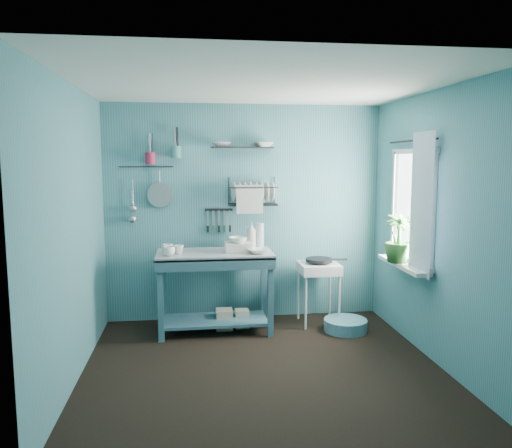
{
  "coord_description": "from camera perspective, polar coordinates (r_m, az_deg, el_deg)",
  "views": [
    {
      "loc": [
        -0.61,
        -4.27,
        1.86
      ],
      "look_at": [
        0.05,
        0.85,
        1.2
      ],
      "focal_mm": 35.0,
      "sensor_mm": 36.0,
      "label": 1
    }
  ],
  "objects": [
    {
      "name": "dish_rack",
      "position": [
        5.69,
        -0.37,
        3.75
      ],
      "size": [
        0.56,
        0.27,
        0.32
      ],
      "primitive_type": "cube",
      "rotation": [
        0.0,
        0.0,
        0.06
      ],
      "color": "black",
      "rests_on": "wall_back"
    },
    {
      "name": "storage_tin_small",
      "position": [
        5.69,
        -1.62,
        -10.74
      ],
      "size": [
        0.15,
        0.15,
        0.2
      ],
      "primitive_type": "cube",
      "color": "gray",
      "rests_on": "floor"
    },
    {
      "name": "soap_bottle",
      "position": [
        5.6,
        -0.56,
        -1.25
      ],
      "size": [
        0.12,
        0.12,
        0.3
      ],
      "primitive_type": "imported",
      "color": "beige",
      "rests_on": "work_counter"
    },
    {
      "name": "water_bottle",
      "position": [
        5.64,
        0.43,
        -1.29
      ],
      "size": [
        0.09,
        0.09,
        0.28
      ],
      "primitive_type": "cylinder",
      "color": "silver",
      "rests_on": "work_counter"
    },
    {
      "name": "windowsill",
      "position": [
        5.27,
        16.45,
        -4.5
      ],
      "size": [
        0.16,
        0.95,
        0.04
      ],
      "primitive_type": "cube",
      "color": "silver",
      "rests_on": "wall_right"
    },
    {
      "name": "knife_strip",
      "position": [
        5.77,
        -4.28,
        1.63
      ],
      "size": [
        0.32,
        0.02,
        0.03
      ],
      "primitive_type": "cube",
      "rotation": [
        0.0,
        0.0,
        -0.01
      ],
      "color": "black",
      "rests_on": "wall_back"
    },
    {
      "name": "upper_shelf",
      "position": [
        5.7,
        -1.54,
        8.74
      ],
      "size": [
        0.72,
        0.29,
        0.01
      ],
      "primitive_type": "cube",
      "rotation": [
        0.0,
        0.0,
        0.16
      ],
      "color": "black",
      "rests_on": "wall_back"
    },
    {
      "name": "hook_rail",
      "position": [
        5.76,
        -12.46,
        6.41
      ],
      "size": [
        0.6,
        0.01,
        0.01
      ],
      "primitive_type": "cylinder",
      "rotation": [
        0.0,
        1.57,
        0.0
      ],
      "color": "black",
      "rests_on": "wall_back"
    },
    {
      "name": "work_counter",
      "position": [
        5.5,
        -4.69,
        -7.72
      ],
      "size": [
        1.26,
        0.67,
        0.88
      ],
      "primitive_type": "cube",
      "rotation": [
        0.0,
        0.0,
        0.04
      ],
      "color": "#315A68",
      "rests_on": "floor"
    },
    {
      "name": "storage_tin_large",
      "position": [
        5.64,
        -3.64,
        -10.8
      ],
      "size": [
        0.18,
        0.18,
        0.22
      ],
      "primitive_type": "cube",
      "color": "gray",
      "rests_on": "floor"
    },
    {
      "name": "mug_right",
      "position": [
        5.39,
        -10.06,
        -2.79
      ],
      "size": [
        0.17,
        0.17,
        0.1
      ],
      "primitive_type": "imported",
      "rotation": [
        0.0,
        0.0,
        1.05
      ],
      "color": "silver",
      "rests_on": "work_counter"
    },
    {
      "name": "mug_mid",
      "position": [
        5.33,
        -8.8,
        -2.9
      ],
      "size": [
        0.14,
        0.14,
        0.09
      ],
      "primitive_type": "imported",
      "rotation": [
        0.0,
        0.0,
        0.52
      ],
      "color": "silver",
      "rests_on": "work_counter"
    },
    {
      "name": "mug_left",
      "position": [
        5.23,
        -9.92,
        -3.09
      ],
      "size": [
        0.12,
        0.12,
        0.1
      ],
      "primitive_type": "imported",
      "color": "silver",
      "rests_on": "work_counter"
    },
    {
      "name": "frying_pan",
      "position": [
        5.7,
        7.2,
        -4.1
      ],
      "size": [
        0.3,
        0.3,
        0.03
      ],
      "primitive_type": "cylinder",
      "color": "black",
      "rests_on": "hotplate_stand"
    },
    {
      "name": "wall_right",
      "position": [
        4.85,
        19.87,
        -0.38
      ],
      "size": [
        0.0,
        3.0,
        3.0
      ],
      "primitive_type": "plane",
      "rotation": [
        1.57,
        0.0,
        -1.57
      ],
      "color": "#3A7078",
      "rests_on": "ground"
    },
    {
      "name": "counter_bowl",
      "position": [
        5.29,
        0.22,
        -3.12
      ],
      "size": [
        0.22,
        0.22,
        0.05
      ],
      "primitive_type": "imported",
      "color": "silver",
      "rests_on": "work_counter"
    },
    {
      "name": "colander",
      "position": [
        5.74,
        -10.94,
        3.3
      ],
      "size": [
        0.28,
        0.03,
        0.28
      ],
      "primitive_type": "cylinder",
      "rotation": [
        1.54,
        0.0,
        0.0
      ],
      "color": "#919399",
      "rests_on": "wall_back"
    },
    {
      "name": "floor_basin",
      "position": [
        5.67,
        10.19,
        -11.3
      ],
      "size": [
        0.47,
        0.47,
        0.13
      ],
      "primitive_type": "cylinder",
      "color": "teal",
      "rests_on": "floor"
    },
    {
      "name": "ladle_inner",
      "position": [
        5.79,
        -13.98,
        2.26
      ],
      "size": [
        0.01,
        0.01,
        0.3
      ],
      "primitive_type": "cylinder",
      "color": "#919399",
      "rests_on": "wall_back"
    },
    {
      "name": "potted_plant",
      "position": [
        5.25,
        15.93,
        -1.59
      ],
      "size": [
        0.28,
        0.28,
        0.49
      ],
      "primitive_type": "imported",
      "rotation": [
        0.0,
        0.0,
        -0.02
      ],
      "color": "#2C6227",
      "rests_on": "windowsill"
    },
    {
      "name": "tub_bowl",
      "position": [
        5.37,
        -2.08,
        -1.83
      ],
      "size": [
        0.2,
        0.19,
        0.06
      ],
      "primitive_type": "imported",
      "color": "silver",
      "rests_on": "wash_tub"
    },
    {
      "name": "wall_back",
      "position": [
        5.83,
        -1.31,
        1.28
      ],
      "size": [
        3.2,
        0.0,
        3.2
      ],
      "primitive_type": "plane",
      "rotation": [
        1.57,
        0.0,
        0.0
      ],
      "color": "#3A7078",
      "rests_on": "ground"
    },
    {
      "name": "utensil_cup_magenta",
      "position": [
        5.7,
        -11.98,
        7.36
      ],
      "size": [
        0.11,
        0.11,
        0.13
      ],
      "primitive_type": "cylinder",
      "color": "#9C1C3C",
      "rests_on": "wall_back"
    },
    {
      "name": "shelf_bowl_right",
      "position": [
        5.73,
        0.91,
        8.94
      ],
      "size": [
        0.25,
        0.25,
        0.05
      ],
      "primitive_type": "imported",
      "rotation": [
        0.0,
        0.0,
        0.17
      ],
      "color": "silver",
      "rests_on": "upper_shelf"
    },
    {
      "name": "curtain",
      "position": [
        4.92,
        18.34,
        2.14
      ],
      "size": [
        0.0,
        1.35,
        1.35
      ],
      "primitive_type": "plane",
      "rotation": [
        1.57,
        0.0,
        1.57
      ],
      "color": "silver",
      "rests_on": "wall_right"
    },
    {
      "name": "ladle_outer",
      "position": [
        5.78,
        -13.89,
        3.44
      ],
      "size": [
        0.01,
        0.01,
        0.3
      ],
      "primitive_type": "cylinder",
      "color": "#919399",
      "rests_on": "wall_back"
    },
    {
      "name": "floor",
      "position": [
        4.69,
        0.76,
        -16.05
      ],
      "size": [
        3.2,
        3.2,
        0.0
      ],
      "primitive_type": "plane",
      "color": "black",
      "rests_on": "ground"
    },
    {
      "name": "shelf_bowl_left",
      "position": [
        5.68,
        -3.93,
        9.41
      ],
      "size": [
        0.24,
        0.24,
        0.05
      ],
      "primitive_type": "imported",
      "rotation": [
        0.0,
        0.0,
        -0.16
      ],
      "color": "silver",
      "rests_on": "upper_shelf"
    },
    {
      "name": "wall_left",
      "position": [
        4.42,
        -20.21,
        -1.09
      ],
      "size": [
        0.0,
        3.0,
        3.0
      ],
      "primitive_type": "plane",
      "rotation": [
        1.57,
        0.0,
        1.57
      ],
      "color": "#3A7078",
      "rests_on": "ground"
    },
    {
      "name": "ceiling",
      "position": [
        4.36,
        0.82,
        15.73
      ],
      "size": [
        3.2,
        3.2,
        0.0
      ],
      "primitive_type": "plane",
      "rotation": [
        3.14,
        0.0,
        0.0
      ],
      "color": "silver",
      "rests_on": "ground"
    },
    {
      "name": "hotplate_stand",
      "position": [
        5.79,
        7.13,
        -7.88
      ],
      "size": [
        0.48,
        0.48,
        0.7
      ],
      "primitive_type": "cube",
      "rotation": [
        0.0,
        0.0,
        0.1
      ],
      "color": "silver",
      "rests_on": "floor"
    },
    {
      "name": "wall_front",
      "position": [
        2.9,
        5.03,
        -4.88
      ],
      "size": [
        3.2,
        0.0,
        3.2
      ],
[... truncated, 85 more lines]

